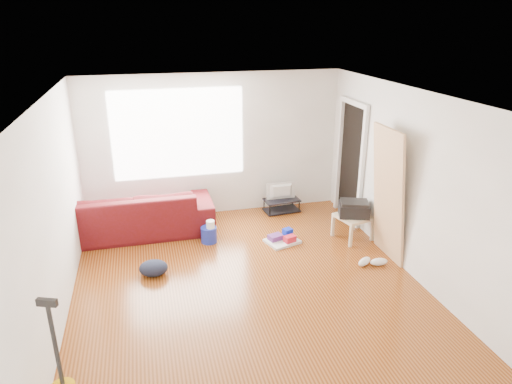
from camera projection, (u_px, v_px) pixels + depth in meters
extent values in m
cube|color=#5C2709|center=(247.00, 283.00, 6.12)|extent=(4.50, 5.00, 0.01)
cube|color=white|center=(246.00, 96.00, 5.23)|extent=(4.50, 5.00, 0.01)
cube|color=silver|center=(214.00, 146.00, 7.94)|extent=(4.50, 0.01, 2.50)
cube|color=silver|center=(322.00, 316.00, 3.41)|extent=(4.50, 0.01, 2.50)
cube|color=silver|center=(53.00, 215.00, 5.16)|extent=(0.01, 5.00, 2.50)
cube|color=silver|center=(408.00, 182.00, 6.19)|extent=(0.01, 5.00, 2.50)
cube|color=white|center=(179.00, 134.00, 7.69)|extent=(2.20, 0.01, 1.50)
cube|color=white|center=(362.00, 172.00, 7.40)|extent=(0.06, 0.08, 2.00)
cube|color=white|center=(339.00, 156.00, 8.22)|extent=(0.06, 0.08, 2.00)
cube|color=white|center=(354.00, 103.00, 7.44)|extent=(0.06, 0.98, 0.08)
cube|color=black|center=(351.00, 163.00, 7.82)|extent=(0.01, 0.86, 1.98)
imported|color=#480B0A|center=(138.00, 233.00, 7.56)|extent=(2.49, 0.97, 0.73)
cube|color=black|center=(281.00, 210.00, 8.39)|extent=(0.66, 0.42, 0.02)
cube|color=black|center=(282.00, 200.00, 8.32)|extent=(0.66, 0.42, 0.02)
cylinder|color=black|center=(270.00, 210.00, 8.13)|extent=(0.02, 0.02, 0.24)
cylinder|color=black|center=(264.00, 204.00, 8.40)|extent=(0.02, 0.02, 0.24)
cylinder|color=black|center=(299.00, 206.00, 8.31)|extent=(0.02, 0.02, 0.24)
cylinder|color=black|center=(293.00, 201.00, 8.58)|extent=(0.02, 0.02, 0.24)
imported|color=black|center=(282.00, 192.00, 8.26)|extent=(0.53, 0.07, 0.31)
cube|color=tan|center=(353.00, 217.00, 7.25)|extent=(0.60, 0.60, 0.04)
cube|color=tan|center=(351.00, 236.00, 7.04)|extent=(0.04, 0.04, 0.35)
cube|color=tan|center=(333.00, 226.00, 7.40)|extent=(0.04, 0.04, 0.35)
cube|color=tan|center=(372.00, 230.00, 7.24)|extent=(0.04, 0.04, 0.35)
cube|color=tan|center=(354.00, 220.00, 7.60)|extent=(0.04, 0.04, 0.35)
cube|color=black|center=(354.00, 210.00, 7.21)|extent=(0.56, 0.49, 0.20)
cube|color=black|center=(355.00, 203.00, 7.16)|extent=(0.50, 0.43, 0.04)
cylinder|color=#1B2BA5|center=(209.00, 242.00, 7.26)|extent=(0.26, 0.26, 0.25)
cylinder|color=white|center=(211.00, 232.00, 7.18)|extent=(0.13, 0.13, 0.12)
cube|color=silver|center=(282.00, 241.00, 7.23)|extent=(0.59, 0.52, 0.04)
cube|color=red|center=(290.00, 239.00, 7.16)|extent=(0.20, 0.17, 0.10)
cube|color=#552871|center=(275.00, 237.00, 7.23)|extent=(0.25, 0.22, 0.08)
cube|color=#0F24C7|center=(288.00, 233.00, 7.32)|extent=(0.17, 0.15, 0.14)
ellipsoid|color=black|center=(154.00, 275.00, 6.32)|extent=(0.43, 0.36, 0.22)
ellipsoid|color=white|center=(364.00, 262.00, 6.56)|extent=(0.28, 0.24, 0.11)
ellipsoid|color=white|center=(379.00, 262.00, 6.55)|extent=(0.27, 0.13, 0.11)
cylinder|color=black|center=(55.00, 346.00, 3.60)|extent=(0.04, 0.04, 0.75)
cube|color=black|center=(47.00, 302.00, 3.46)|extent=(0.16, 0.10, 0.06)
cube|color=tan|center=(382.00, 256.00, 6.83)|extent=(0.24, 0.79, 1.96)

